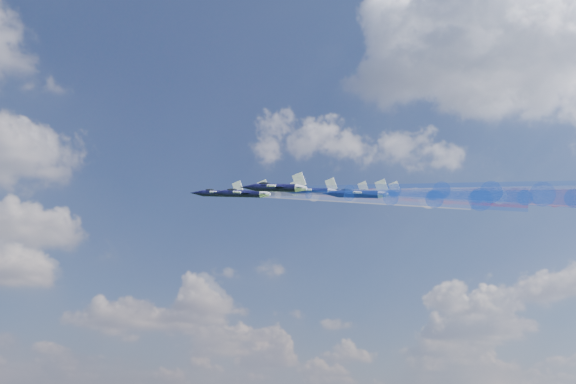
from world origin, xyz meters
TOP-DOWN VIEW (x-y plane):
  - jet_lead at (-16.66, 9.89)m, footprint 16.84×17.22m
  - trail_lead at (1.73, -12.84)m, footprint 33.49×40.16m
  - jet_inner_left at (-18.89, -4.92)m, footprint 16.84×17.22m
  - trail_inner_left at (-0.50, -27.65)m, footprint 33.49×40.16m
  - jet_inner_right at (-3.79, 6.76)m, footprint 16.84×17.22m
  - trail_inner_right at (14.60, -15.97)m, footprint 33.49×40.16m
  - jet_outer_left at (-19.03, -17.82)m, footprint 16.84×17.22m
  - trail_outer_left at (-0.63, -40.55)m, footprint 33.49×40.16m
  - jet_center_third at (-3.86, -6.61)m, footprint 16.84×17.22m
  - trail_center_third at (14.53, -29.33)m, footprint 33.49×40.16m
  - jet_outer_right at (11.43, 2.05)m, footprint 16.84×17.22m
  - trail_outer_right at (29.83, -20.68)m, footprint 33.49×40.16m
  - jet_rear_left at (-3.71, -22.20)m, footprint 16.84×17.22m
  - trail_rear_left at (14.68, -44.93)m, footprint 33.49×40.16m
  - jet_rear_right at (9.23, -11.09)m, footprint 16.84×17.22m
  - trail_rear_right at (27.63, -33.82)m, footprint 33.49×40.16m

SIDE VIEW (x-z plane):
  - trail_outer_left at x=-0.63m, z-range 156.38..167.48m
  - trail_rear_left at x=14.68m, z-range 156.56..167.66m
  - trail_inner_left at x=-0.50m, z-range 158.69..169.79m
  - jet_outer_left at x=-19.03m, z-range 161.59..169.39m
  - jet_rear_left at x=-3.71m, z-range 161.77..169.57m
  - trail_center_third at x=14.53m, z-range 161.28..172.38m
  - trail_rear_right at x=27.63m, z-range 161.61..172.71m
  - jet_inner_left at x=-18.89m, z-range 163.90..171.70m
  - trail_lead at x=1.73m, z-range 163.02..174.12m
  - trail_inner_right at x=14.60m, z-range 164.55..175.65m
  - jet_center_third at x=-3.86m, z-range 166.49..174.29m
  - jet_rear_right at x=9.23m, z-range 166.82..174.62m
  - trail_outer_right at x=29.83m, z-range 165.68..176.78m
  - jet_lead at x=-16.66m, z-range 168.23..176.03m
  - jet_inner_right at x=-3.79m, z-range 169.76..177.56m
  - jet_outer_right at x=11.43m, z-range 170.89..178.69m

